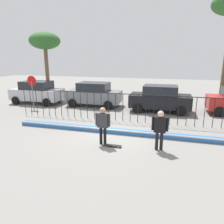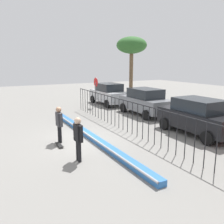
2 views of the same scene
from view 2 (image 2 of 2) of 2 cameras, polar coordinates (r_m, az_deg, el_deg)
The scene contains 11 objects.
ground_plane at distance 11.79m, azimuth -7.95°, elevation -6.68°, with size 60.00×60.00×0.00m, color gray.
bowl_coping_ledge at distance 11.96m, azimuth -5.31°, elevation -5.74°, with size 11.00×0.40×0.27m.
perimeter_fence at distance 12.72m, azimuth 3.81°, elevation -0.22°, with size 14.04×0.04×1.73m.
skateboarder at distance 11.33m, azimuth -12.67°, elevation -2.20°, with size 0.70×0.26×1.72m.
skateboard at distance 11.09m, azimuth -12.67°, elevation -7.76°, with size 0.80×0.20×0.07m.
camera_operator at distance 9.03m, azimuth -8.19°, elevation -5.60°, with size 0.70×0.26×1.73m.
parked_car_silver at distance 21.28m, azimuth -0.75°, elevation 4.46°, with size 4.30×2.12×1.90m.
parked_car_gray at distance 17.23m, azimuth 8.01°, elevation 2.57°, with size 4.30×2.12×1.90m.
parked_car_black at distance 13.14m, azimuth 20.06°, elevation -0.97°, with size 4.30×2.12×1.90m.
stop_sign at distance 19.81m, azimuth -3.95°, elevation 5.75°, with size 0.76×0.07×2.50m.
palm_tree_short at distance 23.03m, azimuth 4.75°, elevation 15.49°, with size 2.85×2.85×6.10m.
Camera 2 is at (10.50, -3.86, 3.74)m, focal length 37.80 mm.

